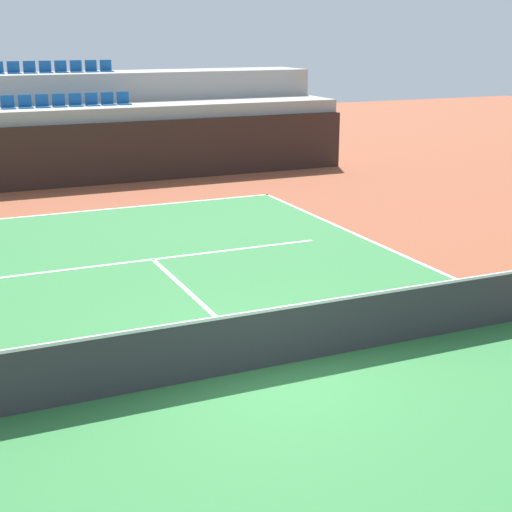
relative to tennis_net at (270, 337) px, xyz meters
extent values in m
plane|color=brown|center=(0.00, 0.00, -0.51)|extent=(80.00, 80.00, 0.00)
cube|color=#2D7238|center=(0.00, 0.00, -0.50)|extent=(11.00, 24.00, 0.01)
cube|color=white|center=(0.00, 11.95, -0.50)|extent=(11.00, 0.10, 0.00)
cube|color=white|center=(0.00, 6.40, -0.50)|extent=(8.26, 0.10, 0.00)
cube|color=white|center=(0.00, 3.20, -0.50)|extent=(0.10, 6.40, 0.00)
cube|color=black|center=(0.00, 15.90, 0.53)|extent=(20.52, 0.30, 2.07)
cube|color=#9E9E99|center=(0.00, 17.25, 0.76)|extent=(20.52, 2.40, 2.54)
cube|color=#9E9E99|center=(0.00, 19.65, 1.28)|extent=(20.52, 2.40, 3.57)
cube|color=#145193|center=(-1.70, 17.25, 2.05)|extent=(0.44, 0.44, 0.04)
cube|color=#145193|center=(-1.70, 17.45, 2.27)|extent=(0.44, 0.04, 0.40)
cube|color=#145193|center=(-1.13, 17.25, 2.05)|extent=(0.44, 0.44, 0.04)
cube|color=#145193|center=(-1.13, 17.45, 2.27)|extent=(0.44, 0.04, 0.40)
cube|color=#145193|center=(-0.57, 17.25, 2.05)|extent=(0.44, 0.44, 0.04)
cube|color=#145193|center=(-0.57, 17.45, 2.27)|extent=(0.44, 0.04, 0.40)
cube|color=#145193|center=(0.00, 17.25, 2.05)|extent=(0.44, 0.44, 0.04)
cube|color=#145193|center=(0.00, 17.45, 2.27)|extent=(0.44, 0.04, 0.40)
cube|color=#145193|center=(0.57, 17.25, 2.05)|extent=(0.44, 0.44, 0.04)
cube|color=#145193|center=(0.57, 17.45, 2.27)|extent=(0.44, 0.04, 0.40)
cube|color=#145193|center=(1.13, 17.25, 2.05)|extent=(0.44, 0.44, 0.04)
cube|color=#145193|center=(1.13, 17.45, 2.27)|extent=(0.44, 0.04, 0.40)
cube|color=#145193|center=(1.70, 17.25, 2.05)|extent=(0.44, 0.44, 0.04)
cube|color=#145193|center=(1.70, 17.45, 2.27)|extent=(0.44, 0.04, 0.40)
cube|color=#145193|center=(2.27, 17.25, 2.05)|extent=(0.44, 0.44, 0.04)
cube|color=#145193|center=(2.27, 17.45, 2.27)|extent=(0.44, 0.04, 0.40)
cube|color=#145193|center=(-1.13, 19.65, 3.08)|extent=(0.44, 0.44, 0.04)
cube|color=#145193|center=(-1.13, 19.85, 3.30)|extent=(0.44, 0.04, 0.40)
cube|color=#145193|center=(-0.57, 19.65, 3.08)|extent=(0.44, 0.44, 0.04)
cube|color=#145193|center=(-0.57, 19.85, 3.30)|extent=(0.44, 0.04, 0.40)
cube|color=#145193|center=(0.00, 19.65, 3.08)|extent=(0.44, 0.44, 0.04)
cube|color=#145193|center=(0.00, 19.85, 3.30)|extent=(0.44, 0.04, 0.40)
cube|color=#145193|center=(0.57, 19.65, 3.08)|extent=(0.44, 0.44, 0.04)
cube|color=#145193|center=(0.57, 19.85, 3.30)|extent=(0.44, 0.04, 0.40)
cube|color=#145193|center=(1.13, 19.65, 3.08)|extent=(0.44, 0.44, 0.04)
cube|color=#145193|center=(1.13, 19.85, 3.30)|extent=(0.44, 0.04, 0.40)
cube|color=#145193|center=(1.70, 19.65, 3.08)|extent=(0.44, 0.44, 0.04)
cube|color=#145193|center=(1.70, 19.85, 3.30)|extent=(0.44, 0.04, 0.40)
cube|color=#145193|center=(2.27, 19.65, 3.08)|extent=(0.44, 0.44, 0.04)
cube|color=#145193|center=(2.27, 19.85, 3.30)|extent=(0.44, 0.04, 0.40)
cube|color=#333338|center=(0.00, 0.00, -0.04)|extent=(10.90, 0.02, 0.92)
cube|color=white|center=(0.00, 0.00, 0.45)|extent=(10.90, 0.04, 0.05)
camera|label=1|loc=(-4.65, -9.94, 4.53)|focal=53.63mm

